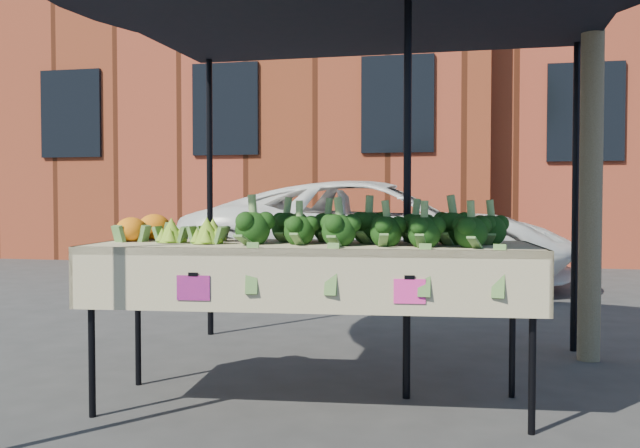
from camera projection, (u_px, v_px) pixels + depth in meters
The scene contains 9 objects.
ground at pixel (321, 411), 3.78m from camera, with size 90.00×90.00×0.00m, color #2B2B2D.
table at pixel (312, 325), 3.85m from camera, with size 2.47×1.04×0.90m.
canopy at pixel (349, 161), 4.14m from camera, with size 3.16×3.16×2.74m, color black, non-canonical shape.
broccoli_heap at pixel (372, 221), 3.78m from camera, with size 1.46×0.56×0.25m, color black.
romanesco_cluster at pixel (197, 225), 3.96m from camera, with size 0.42×0.46×0.19m, color #8FC038.
cauliflower_pair at pixel (143, 226), 4.12m from camera, with size 0.22×0.42×0.17m, color orange.
vehicle at pixel (379, 95), 9.03m from camera, with size 2.28×1.37×4.94m, color white.
street_tree at pixel (593, 37), 4.90m from camera, with size 2.31×2.31×4.54m, color #1E4C14, non-canonical shape.
building_left at pixel (225, 55), 16.42m from camera, with size 12.00×8.00×9.00m, color maroon.
Camera 1 is at (0.82, -3.65, 1.15)m, focal length 39.47 mm.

